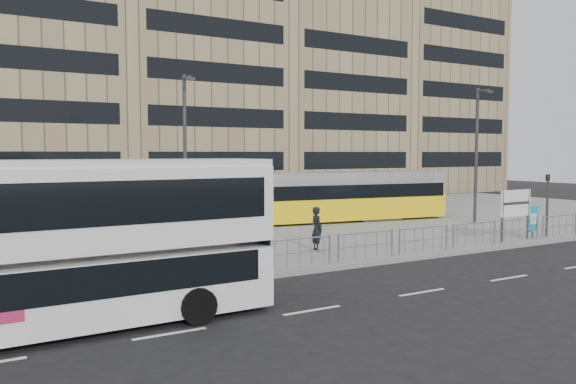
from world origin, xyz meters
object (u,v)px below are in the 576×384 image
double_decker_bus (60,239)px  traffic_light_west (89,226)px  station_sign (516,205)px  lamp_post_east (477,149)px  pedestrian (317,229)px  traffic_light_east (547,197)px  ad_panel (533,219)px  tram (249,199)px  lamp_post_west (185,149)px

double_decker_bus → traffic_light_west: 3.35m
station_sign → lamp_post_east: 7.39m
pedestrian → traffic_light_east: (12.10, -2.26, 1.04)m
ad_panel → traffic_light_west: traffic_light_west is taller
tram → traffic_light_west: size_ratio=8.23×
pedestrian → lamp_post_east: size_ratio=0.24×
traffic_light_west → pedestrian: bearing=7.1°
ad_panel → pedestrian: (-11.09, 2.21, 0.02)m
station_sign → traffic_light_west: bearing=178.6°
traffic_light_west → traffic_light_east: same height
double_decker_bus → station_sign: double_decker_bus is taller
pedestrian → traffic_light_west: 10.08m
traffic_light_east → lamp_post_east: bearing=81.3°
tram → lamp_post_west: (-4.47, -2.08, 2.86)m
double_decker_bus → lamp_post_west: size_ratio=1.30×
double_decker_bus → traffic_light_west: bearing=67.5°
pedestrian → lamp_post_east: 14.26m
traffic_light_east → tram: bearing=139.6°
station_sign → traffic_light_east: (2.47, 0.08, 0.31)m
lamp_post_east → ad_panel: bearing=-112.6°
station_sign → traffic_light_west: (-19.32, -0.20, 0.31)m
double_decker_bus → lamp_post_east: (24.33, 9.07, 2.26)m
tram → double_decker_bus: bearing=-122.3°
pedestrian → traffic_light_east: traffic_light_east is taller
double_decker_bus → tram: 18.75m
traffic_light_east → lamp_post_east: 6.28m
tram → lamp_post_east: bearing=-16.0°
lamp_post_west → lamp_post_east: lamp_post_west is taller
pedestrian → lamp_post_west: lamp_post_west is taller
pedestrian → lamp_post_east: (13.42, 3.41, 3.41)m
traffic_light_east → lamp_post_west: size_ratio=0.39×
ad_panel → lamp_post_east: bearing=63.8°
ad_panel → double_decker_bus: bearing=-174.7°
tram → ad_panel: size_ratio=16.39×
ad_panel → pedestrian: pedestrian is taller
double_decker_bus → ad_panel: double_decker_bus is taller
traffic_light_west → lamp_post_east: (23.12, 5.95, 2.37)m
traffic_light_west → ad_panel: bearing=-6.7°
tram → lamp_post_west: bearing=-147.7°
double_decker_bus → tram: bearing=49.2°
double_decker_bus → ad_panel: size_ratio=6.66×
traffic_light_west → traffic_light_east: bearing=-6.9°
traffic_light_west → traffic_light_east: size_ratio=1.00×
station_sign → lamp_post_west: size_ratio=0.30×
traffic_light_west → lamp_post_east: lamp_post_east is taller
traffic_light_west → lamp_post_east: bearing=6.8°
pedestrian → lamp_post_west: (-3.42, 6.69, 3.42)m
station_sign → lamp_post_west: (-13.05, 9.03, 2.69)m
ad_panel → lamp_post_west: bearing=144.8°
station_sign → lamp_post_east: size_ratio=0.30×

